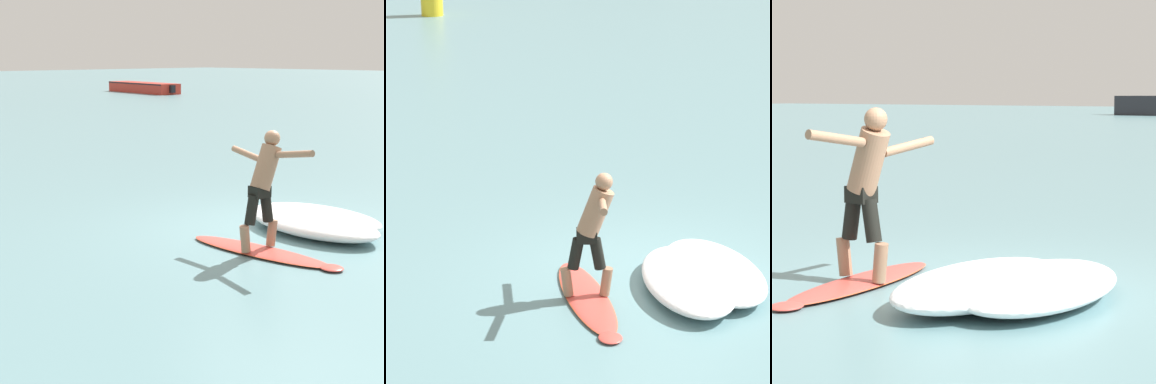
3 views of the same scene
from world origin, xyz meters
The scene contains 5 objects.
ground_plane centered at (0.00, 0.00, 0.00)m, with size 200.00×200.00×0.00m, color slate.
surfboard centered at (-1.01, -0.59, 0.03)m, with size 0.74×2.45×0.19m.
surfer centered at (-0.93, -0.56, 1.03)m, with size 0.70×1.57×1.65m.
wave_foam_at_tail centered at (0.76, -0.25, 0.15)m, with size 1.41×2.34×0.29m.
wave_foam_at_nose centered at (0.34, -0.51, 0.16)m, with size 1.18×2.24×0.32m.
Camera 3 is at (4.53, -7.19, 1.85)m, focal length 85.00 mm.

